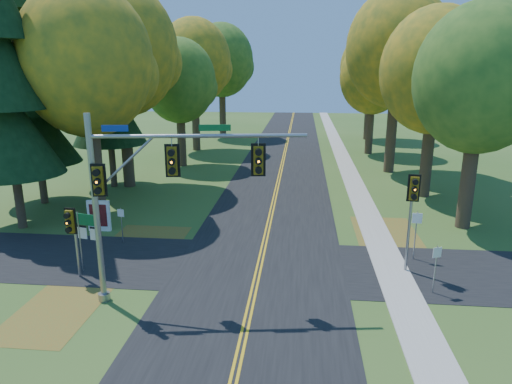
# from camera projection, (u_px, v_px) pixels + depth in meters

# --- Properties ---
(ground) EXTENTS (160.00, 160.00, 0.00)m
(ground) POSITION_uv_depth(u_px,v_px,m) (255.00, 285.00, 19.90)
(ground) COLOR #30531D
(ground) RESTS_ON ground
(road_main) EXTENTS (8.00, 160.00, 0.02)m
(road_main) POSITION_uv_depth(u_px,v_px,m) (255.00, 284.00, 19.90)
(road_main) COLOR black
(road_main) RESTS_ON ground
(road_cross) EXTENTS (60.00, 6.00, 0.02)m
(road_cross) POSITION_uv_depth(u_px,v_px,m) (260.00, 265.00, 21.82)
(road_cross) COLOR black
(road_cross) RESTS_ON ground
(centerline_left) EXTENTS (0.10, 160.00, 0.01)m
(centerline_left) POSITION_uv_depth(u_px,v_px,m) (253.00, 284.00, 19.91)
(centerline_left) COLOR gold
(centerline_left) RESTS_ON road_main
(centerline_right) EXTENTS (0.10, 160.00, 0.01)m
(centerline_right) POSITION_uv_depth(u_px,v_px,m) (258.00, 284.00, 19.89)
(centerline_right) COLOR gold
(centerline_right) RESTS_ON road_main
(sidewalk_east) EXTENTS (1.60, 160.00, 0.06)m
(sidewalk_east) POSITION_uv_depth(u_px,v_px,m) (401.00, 291.00, 19.29)
(sidewalk_east) COLOR #9E998E
(sidewalk_east) RESTS_ON ground
(leaf_patch_w_near) EXTENTS (4.00, 6.00, 0.00)m
(leaf_patch_w_near) POSITION_uv_depth(u_px,v_px,m) (142.00, 245.00, 24.37)
(leaf_patch_w_near) COLOR brown
(leaf_patch_w_near) RESTS_ON ground
(leaf_patch_e) EXTENTS (3.50, 8.00, 0.00)m
(leaf_patch_e) POSITION_uv_depth(u_px,v_px,m) (390.00, 240.00, 25.00)
(leaf_patch_e) COLOR brown
(leaf_patch_e) RESTS_ON ground
(leaf_patch_w_far) EXTENTS (3.00, 5.00, 0.00)m
(leaf_patch_w_far) POSITION_uv_depth(u_px,v_px,m) (56.00, 311.00, 17.75)
(leaf_patch_w_far) COLOR brown
(leaf_patch_w_far) RESTS_ON ground
(tree_w_a) EXTENTS (8.00, 8.00, 14.15)m
(tree_w_a) POSITION_uv_depth(u_px,v_px,m) (88.00, 62.00, 27.50)
(tree_w_a) COLOR #38281C
(tree_w_a) RESTS_ON ground
(tree_e_a) EXTENTS (7.20, 7.20, 12.73)m
(tree_e_a) POSITION_uv_depth(u_px,v_px,m) (481.00, 79.00, 24.96)
(tree_e_a) COLOR #38281C
(tree_e_a) RESTS_ON ground
(tree_w_b) EXTENTS (8.60, 8.60, 15.38)m
(tree_w_b) POSITION_uv_depth(u_px,v_px,m) (121.00, 51.00, 33.95)
(tree_w_b) COLOR #38281C
(tree_w_b) RESTS_ON ground
(tree_e_b) EXTENTS (7.60, 7.60, 13.33)m
(tree_e_b) POSITION_uv_depth(u_px,v_px,m) (436.00, 72.00, 31.45)
(tree_e_b) COLOR #38281C
(tree_e_b) RESTS_ON ground
(tree_w_c) EXTENTS (6.80, 6.80, 11.91)m
(tree_w_c) POSITION_uv_depth(u_px,v_px,m) (180.00, 81.00, 42.23)
(tree_w_c) COLOR #38281C
(tree_w_c) RESTS_ON ground
(tree_e_c) EXTENTS (8.80, 8.80, 15.79)m
(tree_e_c) POSITION_uv_depth(u_px,v_px,m) (399.00, 50.00, 38.88)
(tree_e_c) COLOR #38281C
(tree_e_c) RESTS_ON ground
(tree_w_d) EXTENTS (8.20, 8.20, 14.56)m
(tree_w_d) POSITION_uv_depth(u_px,v_px,m) (195.00, 62.00, 50.17)
(tree_w_d) COLOR #38281C
(tree_w_d) RESTS_ON ground
(tree_e_d) EXTENTS (7.00, 7.00, 12.32)m
(tree_e_d) POSITION_uv_depth(u_px,v_px,m) (373.00, 77.00, 48.39)
(tree_e_d) COLOR #38281C
(tree_e_d) RESTS_ON ground
(tree_w_e) EXTENTS (8.40, 8.40, 14.97)m
(tree_w_e) POSITION_uv_depth(u_px,v_px,m) (222.00, 61.00, 60.44)
(tree_w_e) COLOR #38281C
(tree_w_e) RESTS_ON ground
(tree_e_e) EXTENTS (7.80, 7.80, 13.74)m
(tree_e_e) POSITION_uv_depth(u_px,v_px,m) (371.00, 68.00, 58.30)
(tree_e_e) COLOR #38281C
(tree_e_e) RESTS_ON ground
(pine_a) EXTENTS (5.60, 5.60, 19.48)m
(pine_a) POSITION_uv_depth(u_px,v_px,m) (0.00, 67.00, 24.66)
(pine_a) COLOR #38281C
(pine_a) RESTS_ON ground
(pine_b) EXTENTS (5.60, 5.60, 17.31)m
(pine_b) POSITION_uv_depth(u_px,v_px,m) (30.00, 83.00, 29.87)
(pine_b) COLOR #38281C
(pine_b) RESTS_ON ground
(pine_c) EXTENTS (5.60, 5.60, 20.56)m
(pine_c) POSITION_uv_depth(u_px,v_px,m) (104.00, 60.00, 33.98)
(pine_c) COLOR #38281C
(pine_c) RESTS_ON ground
(traffic_mast) EXTENTS (8.26, 1.71, 7.56)m
(traffic_mast) POSITION_uv_depth(u_px,v_px,m) (148.00, 184.00, 17.32)
(traffic_mast) COLOR gray
(traffic_mast) RESTS_ON ground
(east_signal_pole) EXTENTS (0.54, 0.62, 4.68)m
(east_signal_pole) POSITION_uv_depth(u_px,v_px,m) (413.00, 199.00, 20.12)
(east_signal_pole) COLOR gray
(east_signal_pole) RESTS_ON ground
(ped_signal_pole) EXTENTS (0.53, 0.61, 3.33)m
(ped_signal_pole) POSITION_uv_depth(u_px,v_px,m) (72.00, 227.00, 19.83)
(ped_signal_pole) COLOR gray
(ped_signal_pole) RESTS_ON ground
(route_sign_cluster) EXTENTS (1.32, 0.34, 2.88)m
(route_sign_cluster) POSITION_uv_depth(u_px,v_px,m) (88.00, 231.00, 20.61)
(route_sign_cluster) COLOR gray
(route_sign_cluster) RESTS_ON ground
(info_kiosk) EXTENTS (1.32, 0.22, 1.82)m
(info_kiosk) POSITION_uv_depth(u_px,v_px,m) (99.00, 216.00, 26.28)
(info_kiosk) COLOR white
(info_kiosk) RESTS_ON ground
(reg_sign_e_north) EXTENTS (0.47, 0.08, 2.48)m
(reg_sign_e_north) POSITION_uv_depth(u_px,v_px,m) (416.00, 227.00, 22.11)
(reg_sign_e_north) COLOR gray
(reg_sign_e_north) RESTS_ON ground
(reg_sign_e_south) EXTENTS (0.38, 0.19, 2.12)m
(reg_sign_e_south) POSITION_uv_depth(u_px,v_px,m) (436.00, 261.00, 18.78)
(reg_sign_e_south) COLOR gray
(reg_sign_e_south) RESTS_ON ground
(reg_sign_w) EXTENTS (0.38, 0.10, 2.00)m
(reg_sign_w) POSITION_uv_depth(u_px,v_px,m) (121.00, 219.00, 24.21)
(reg_sign_w) COLOR gray
(reg_sign_w) RESTS_ON ground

